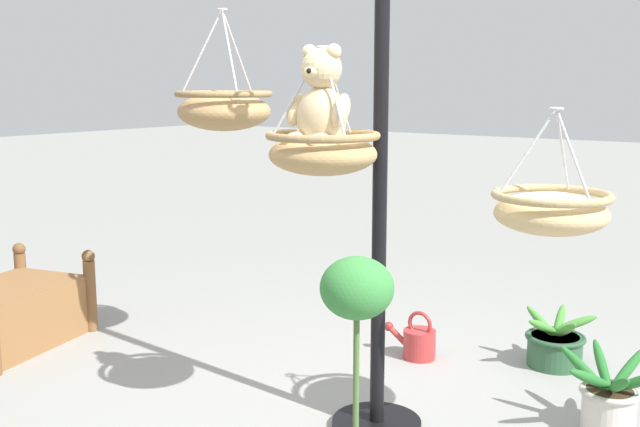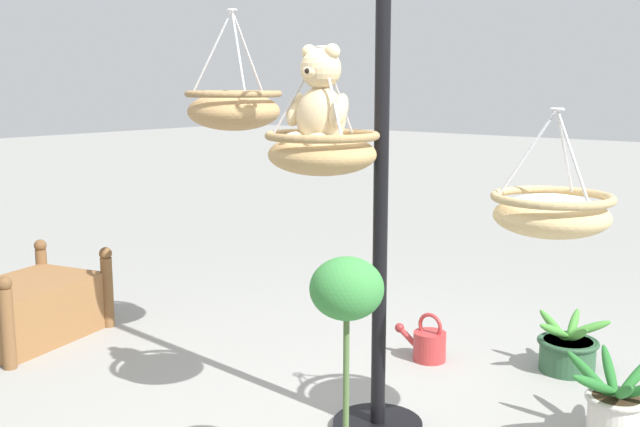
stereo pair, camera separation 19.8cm
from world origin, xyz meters
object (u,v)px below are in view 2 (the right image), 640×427
Objects in this scene: teddy_bear at (319,105)px; watering_can at (428,344)px; hanging_basket_left_high at (552,212)px; hanging_basket_with_teddy at (322,151)px; potted_plant_fern_front at (616,406)px; display_pole_central at (380,271)px; potted_plant_bushy_green at (568,350)px; wooden_planter_box at (27,307)px; hanging_basket_right_low at (234,109)px; potted_plant_flowering_red at (346,392)px.

watering_can is at bearing -83.61° from teddy_bear.
hanging_basket_left_high reaches higher than watering_can.
hanging_basket_with_teddy reaches higher than potted_plant_fern_front.
display_pole_central is 5.70× the size of potted_plant_bushy_green.
display_pole_central is 4.59× the size of potted_plant_fern_front.
hanging_basket_with_teddy is 1.05× the size of hanging_basket_left_high.
hanging_basket_left_high is at bearing -170.98° from wooden_planter_box.
hanging_basket_right_low is 1.98m from potted_plant_flowering_red.
hanging_basket_with_teddy is 1.03m from hanging_basket_left_high.
potted_plant_fern_front is (-1.09, -0.88, -1.22)m from hanging_basket_with_teddy.
wooden_planter_box reaches higher than watering_can.
display_pole_central is 0.81m from potted_plant_flowering_red.
wooden_planter_box is at bearing 29.34° from potted_plant_bushy_green.
potted_plant_fern_front is 1.24× the size of potted_plant_bushy_green.
wooden_planter_box is (3.31, 0.53, -0.93)m from hanging_basket_left_high.
potted_plant_flowering_red is 2.32× the size of potted_plant_bushy_green.
hanging_basket_right_low reaches higher than hanging_basket_with_teddy.
teddy_bear reaches higher than potted_plant_fern_front.
display_pole_central is 1.30m from potted_plant_fern_front.
potted_plant_flowering_red is at bearing 86.21° from potted_plant_bushy_green.
display_pole_central is 4.69× the size of hanging_basket_left_high.
potted_plant_fern_front reaches higher than potted_plant_bushy_green.
wooden_planter_box is at bearing 7.95° from display_pole_central.
potted_plant_fern_front is at bearing -167.90° from hanging_basket_right_low.
potted_plant_bushy_green is at bearing -75.00° from hanging_basket_left_high.
hanging_basket_left_high is at bearing -167.40° from display_pole_central.
teddy_bear is 1.94m from watering_can.
potted_plant_flowering_red is 2.05m from potted_plant_bushy_green.
hanging_basket_with_teddy is 0.20m from teddy_bear.
hanging_basket_right_low is 2.01m from wooden_planter_box.
display_pole_central is at bearing 34.03° from potted_plant_fern_front.
hanging_basket_with_teddy is 1.08m from potted_plant_flowering_red.
hanging_basket_left_high is at bearing -155.18° from hanging_basket_with_teddy.
hanging_basket_left_high is 1.57m from potted_plant_bushy_green.
hanging_basket_with_teddy reaches higher than potted_plant_flowering_red.
wooden_planter_box is at bearing 2.01° from teddy_bear.
teddy_bear reaches higher than hanging_basket_with_teddy.
potted_plant_flowering_red is (-2.87, 0.32, 0.29)m from wooden_planter_box.
potted_plant_flowering_red is at bearing 149.18° from hanging_basket_right_low.
display_pole_central is at bearing 12.60° from hanging_basket_left_high.
potted_plant_flowering_red is (0.44, 0.85, -0.64)m from hanging_basket_left_high.
hanging_basket_with_teddy reaches higher than potted_plant_bushy_green.
potted_plant_fern_front is at bearing -140.93° from hanging_basket_with_teddy.
hanging_basket_right_low is 0.63× the size of wooden_planter_box.
hanging_basket_left_high reaches higher than potted_plant_flowering_red.
wooden_planter_box is at bearing 9.02° from hanging_basket_left_high.
teddy_bear is 2.25m from potted_plant_bushy_green.
hanging_basket_with_teddy reaches higher than wooden_planter_box.
potted_plant_fern_front is at bearing 125.35° from potted_plant_bushy_green.
hanging_basket_right_low is 0.65× the size of potted_plant_flowering_red.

